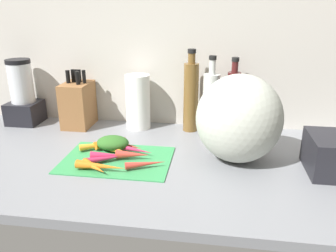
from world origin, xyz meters
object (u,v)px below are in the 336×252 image
blender_appliance (23,96)px  carrot_6 (103,144)px  carrot_3 (122,152)px  carrot_10 (94,167)px  carrot_8 (123,144)px  bottle_2 (233,101)px  bottle_1 (211,102)px  carrot_7 (107,156)px  carrot_9 (106,158)px  carrot_2 (132,149)px  carrot_0 (146,164)px  paper_towel_roll (138,102)px  cutting_board (117,159)px  carrot_4 (111,141)px  knife_block (78,104)px  winter_squash (239,119)px  bottle_0 (191,96)px  carrot_5 (100,166)px  carrot_1 (133,155)px

blender_appliance → carrot_6: bearing=-28.3°
carrot_3 → carrot_10: (-5.36, -13.18, 0.25)cm
carrot_10 → carrot_8: bearing=79.2°
carrot_6 → bottle_2: 56.11cm
blender_appliance → bottle_1: size_ratio=0.90×
carrot_7 → carrot_9: carrot_7 is taller
carrot_6 → carrot_10: size_ratio=1.62×
carrot_6 → carrot_9: same height
carrot_10 → carrot_3: bearing=67.9°
carrot_2 → carrot_3: 4.09cm
blender_appliance → carrot_0: bearing=-30.5°
paper_towel_roll → cutting_board: bearing=-90.0°
carrot_0 → cutting_board: bearing=154.9°
carrot_4 → carrot_6: carrot_4 is taller
carrot_8 → paper_towel_roll: (0.67, 23.85, 9.80)cm
blender_appliance → carrot_4: bearing=-24.4°
carrot_6 → knife_block: (-18.99, 24.03, 8.09)cm
blender_appliance → paper_towel_roll: size_ratio=1.24×
carrot_2 → winter_squash: 39.32cm
carrot_2 → carrot_9: size_ratio=1.14×
carrot_7 → bottle_0: bottle_0 is taller
paper_towel_roll → bottle_0: bearing=0.5°
carrot_5 → carrot_7: size_ratio=1.46×
carrot_4 → carrot_7: 13.06cm
cutting_board → knife_block: bearing=129.7°
cutting_board → carrot_7: size_ratio=3.34×
carrot_2 → carrot_5: 16.46cm
carrot_1 → carrot_9: (-8.56, -3.58, -0.36)cm
carrot_10 → bottle_0: size_ratio=0.31×
knife_block → winter_squash: bearing=-20.7°
cutting_board → paper_towel_roll: 35.48cm
knife_block → carrot_9: bearing=-56.2°
bottle_1 → winter_squash: bearing=-69.5°
carrot_0 → carrot_2: 12.91cm
carrot_6 → bottle_2: (48.07, 26.47, 11.69)cm
carrot_10 → bottle_2: size_ratio=0.34×
bottle_0 → carrot_0: bearing=-106.3°
carrot_8 → bottle_0: bottle_0 is taller
carrot_5 → knife_block: size_ratio=0.66×
carrot_6 → carrot_4: bearing=48.0°
carrot_4 → bottle_1: size_ratio=0.43×
carrot_3 → carrot_7: 6.10cm
carrot_2 → carrot_7: 10.07cm
carrot_8 → carrot_2: bearing=-42.0°
carrot_1 → bottle_0: 39.74cm
carrot_7 → blender_appliance: (-49.90, 34.33, 10.12)cm
knife_block → carrot_3: bearing=-46.7°
carrot_2 → carrot_10: bearing=-119.1°
bottle_1 → carrot_4: bearing=-148.4°
carrot_8 → paper_towel_roll: paper_towel_roll is taller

